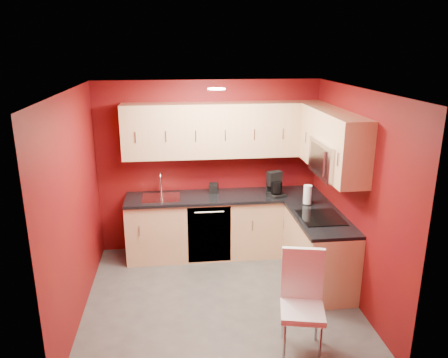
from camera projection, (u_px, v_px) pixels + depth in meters
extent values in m
plane|color=#54524E|center=(220.00, 298.00, 5.33)|extent=(3.20, 3.20, 0.00)
plane|color=white|center=(219.00, 90.00, 4.59)|extent=(3.20, 3.20, 0.00)
plane|color=#620E09|center=(209.00, 167.00, 6.38)|extent=(3.20, 0.00, 3.20)
plane|color=#620E09|center=(239.00, 265.00, 3.53)|extent=(3.20, 0.00, 3.20)
plane|color=#620E09|center=(75.00, 208.00, 4.78)|extent=(0.00, 3.00, 3.00)
plane|color=#620E09|center=(355.00, 196.00, 5.14)|extent=(0.00, 3.00, 3.00)
cube|color=#DEB17F|center=(225.00, 226.00, 6.36)|extent=(2.80, 0.60, 0.87)
cube|color=#DEB17F|center=(319.00, 251.00, 5.58)|extent=(0.60, 1.30, 0.87)
cube|color=black|center=(225.00, 197.00, 6.21)|extent=(2.80, 0.63, 0.04)
cube|color=black|center=(320.00, 218.00, 5.43)|extent=(0.63, 1.27, 0.04)
cube|color=tan|center=(224.00, 130.00, 6.07)|extent=(2.80, 0.35, 0.75)
cube|color=tan|center=(320.00, 134.00, 5.77)|extent=(0.35, 0.57, 0.75)
cube|color=tan|center=(355.00, 155.00, 4.67)|extent=(0.35, 0.22, 0.75)
cube|color=tan|center=(339.00, 128.00, 5.08)|extent=(0.35, 0.76, 0.33)
cube|color=silver|center=(335.00, 159.00, 5.18)|extent=(0.40, 0.76, 0.42)
cube|color=black|center=(319.00, 159.00, 5.16)|extent=(0.02, 0.62, 0.33)
cylinder|color=silver|center=(324.00, 164.00, 4.94)|extent=(0.02, 0.02, 0.29)
cube|color=black|center=(321.00, 218.00, 5.39)|extent=(0.50, 0.55, 0.01)
cube|color=silver|center=(161.00, 198.00, 6.10)|extent=(0.52, 0.42, 0.02)
cylinder|color=silver|center=(161.00, 185.00, 6.25)|extent=(0.02, 0.02, 0.26)
torus|color=silver|center=(161.00, 177.00, 6.15)|extent=(0.02, 0.16, 0.16)
cylinder|color=silver|center=(161.00, 183.00, 6.10)|extent=(0.02, 0.02, 0.12)
cube|color=black|center=(209.00, 235.00, 6.06)|extent=(0.60, 0.02, 0.82)
cylinder|color=white|center=(217.00, 89.00, 4.88)|extent=(0.20, 0.20, 0.01)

